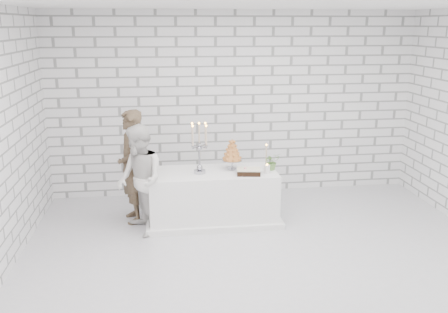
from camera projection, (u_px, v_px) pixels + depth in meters
ground at (264, 258)px, 5.97m from camera, size 6.00×5.00×0.01m
ceiling at (270, 2)px, 5.18m from camera, size 6.00×5.00×0.01m
wall_back at (235, 104)px, 7.97m from camera, size 6.00×0.01×3.00m
wall_front at (348, 226)px, 3.18m from camera, size 6.00×0.01×3.00m
cake_table at (213, 196)px, 7.00m from camera, size 1.80×0.80×0.75m
groom at (132, 167)px, 6.90m from camera, size 0.51×0.67×1.63m
bride at (140, 181)px, 6.49m from camera, size 0.79×0.89×1.51m
candelabra at (199, 148)px, 6.73m from camera, size 0.30×0.30×0.73m
croquembouche at (232, 154)px, 6.95m from camera, size 0.34×0.34×0.46m
chocolate_cake at (249, 172)px, 6.76m from camera, size 0.36×0.28×0.08m
pillar_candle at (267, 169)px, 6.80m from camera, size 0.09×0.09×0.12m
extra_taper at (266, 156)px, 7.10m from camera, size 0.06×0.06×0.32m
flowers at (272, 161)px, 6.96m from camera, size 0.26×0.24×0.24m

